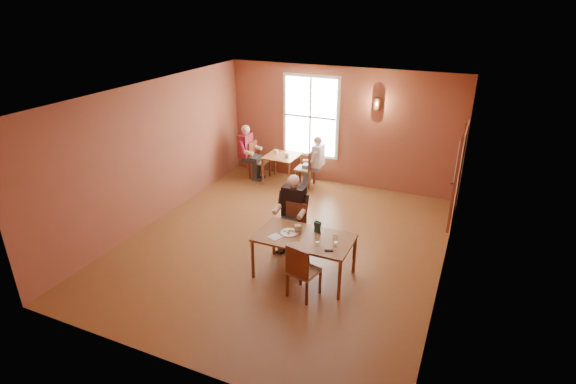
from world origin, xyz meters
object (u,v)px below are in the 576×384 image
at_px(chair_diner_main, 292,229).
at_px(diner_white, 306,162).
at_px(chair_empty, 304,270).
at_px(main_table, 304,256).
at_px(diner_maroon, 258,153).
at_px(diner_main, 292,219).
at_px(chair_diner_maroon, 260,161).
at_px(second_table, 282,169).
at_px(chair_diner_white, 305,168).

bearing_deg(chair_diner_main, diner_white, -72.73).
relative_size(chair_diner_main, chair_empty, 0.99).
relative_size(main_table, diner_maroon, 1.17).
distance_m(diner_main, diner_maroon, 3.95).
bearing_deg(main_table, chair_diner_maroon, 126.47).
relative_size(chair_diner_main, diner_white, 0.75).
distance_m(chair_diner_main, diner_white, 3.30).
bearing_deg(chair_diner_maroon, diner_maroon, -90.00).
bearing_deg(diner_white, second_table, 90.00).
bearing_deg(chair_empty, chair_diner_maroon, 137.80).
xyz_separation_m(chair_empty, second_table, (-2.37, 4.33, -0.12)).
distance_m(chair_diner_main, chair_diner_maroon, 3.91).
relative_size(chair_diner_main, diner_main, 0.68).
bearing_deg(main_table, chair_empty, -68.25).
bearing_deg(main_table, chair_diner_white, 111.66).
bearing_deg(chair_empty, chair_diner_white, 124.59).
height_order(main_table, diner_main, diner_main).
relative_size(second_table, diner_white, 0.64).
bearing_deg(second_table, main_table, -60.39).
relative_size(second_table, diner_maroon, 0.58).
height_order(diner_main, chair_empty, diner_main).
distance_m(main_table, second_table, 4.37).
bearing_deg(second_table, diner_main, -62.45).
relative_size(diner_main, diner_maroon, 1.01).
relative_size(chair_empty, chair_diner_white, 1.00).
height_order(second_table, chair_diner_white, chair_diner_white).
height_order(second_table, chair_diner_maroon, chair_diner_maroon).
height_order(main_table, diner_white, diner_white).
xyz_separation_m(chair_diner_maroon, diner_maroon, (-0.03, 0.00, 0.21)).
distance_m(diner_main, diner_white, 3.33).
bearing_deg(main_table, diner_main, 128.88).
bearing_deg(chair_diner_main, second_table, -62.22).
xyz_separation_m(chair_diner_white, chair_diner_maroon, (-1.30, 0.00, 0.01)).
distance_m(second_table, diner_maroon, 0.76).
height_order(diner_white, diner_maroon, diner_maroon).
bearing_deg(diner_white, chair_diner_main, -162.73).
distance_m(main_table, diner_white, 4.09).
relative_size(diner_main, second_table, 1.73).
bearing_deg(chair_diner_white, chair_diner_main, -162.23).
bearing_deg(chair_diner_main, chair_diner_white, -72.23).
relative_size(chair_empty, diner_maroon, 0.69).
bearing_deg(chair_diner_white, second_table, 90.00).
bearing_deg(diner_maroon, chair_empty, 35.15).
height_order(chair_diner_maroon, diner_maroon, diner_maroon).
bearing_deg(diner_maroon, main_table, 36.76).
distance_m(diner_main, chair_diner_white, 3.35).
xyz_separation_m(main_table, chair_diner_maroon, (-2.81, 3.80, 0.11)).
xyz_separation_m(second_table, chair_diner_white, (0.65, 0.00, 0.12)).
xyz_separation_m(diner_main, second_table, (-1.66, 3.18, -0.35)).
bearing_deg(diner_white, chair_diner_white, 90.00).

